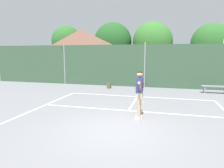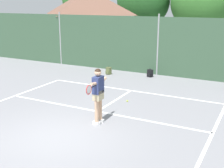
{
  "view_description": "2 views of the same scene",
  "coord_description": "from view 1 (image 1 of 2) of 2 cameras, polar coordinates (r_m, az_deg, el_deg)",
  "views": [
    {
      "loc": [
        1.54,
        -6.08,
        2.51
      ],
      "look_at": [
        -1.04,
        3.58,
        0.99
      ],
      "focal_mm": 32.62,
      "sensor_mm": 36.0,
      "label": 1
    },
    {
      "loc": [
        5.28,
        -6.49,
        3.9
      ],
      "look_at": [
        0.41,
        2.86,
        1.01
      ],
      "focal_mm": 48.19,
      "sensor_mm": 36.0,
      "label": 2
    }
  ],
  "objects": [
    {
      "name": "clubhouse_building",
      "position": [
        20.51,
        -8.75,
        8.5
      ],
      "size": [
        5.52,
        5.42,
        4.8
      ],
      "color": "beige",
      "rests_on": "ground"
    },
    {
      "name": "courtside_bench",
      "position": [
        14.27,
        26.89,
        -0.94
      ],
      "size": [
        1.6,
        0.36,
        0.48
      ],
      "color": "gray",
      "rests_on": "ground"
    },
    {
      "name": "chainlink_fence",
      "position": [
        15.19,
        9.14,
        5.01
      ],
      "size": [
        26.09,
        0.09,
        3.29
      ],
      "color": "#38563D",
      "rests_on": "ground"
    },
    {
      "name": "tennis_ball",
      "position": [
        10.42,
        8.89,
        -5.2
      ],
      "size": [
        0.07,
        0.07,
        0.07
      ],
      "primitive_type": "sphere",
      "color": "#CCE033",
      "rests_on": "ground"
    },
    {
      "name": "backpack_black",
      "position": [
        14.69,
        8.17,
        -0.5
      ],
      "size": [
        0.32,
        0.31,
        0.46
      ],
      "color": "black",
      "rests_on": "ground"
    },
    {
      "name": "tennis_player",
      "position": [
        7.8,
        7.7,
        -1.75
      ],
      "size": [
        0.27,
        1.43,
        1.85
      ],
      "color": "silver",
      "rests_on": "ground"
    },
    {
      "name": "court_markings",
      "position": [
        7.34,
        1.98,
        -11.31
      ],
      "size": [
        8.3,
        11.1,
        0.01
      ],
      "color": "white",
      "rests_on": "ground"
    },
    {
      "name": "backpack_olive",
      "position": [
        14.64,
        -0.86,
        -0.44
      ],
      "size": [
        0.32,
        0.3,
        0.46
      ],
      "color": "#566038",
      "rests_on": "ground"
    },
    {
      "name": "ground_plane",
      "position": [
        6.75,
        0.71,
        -13.15
      ],
      "size": [
        120.0,
        120.0,
        0.0
      ],
      "primitive_type": "plane",
      "color": "gray"
    },
    {
      "name": "treeline_backdrop",
      "position": [
        26.22,
        10.13,
        11.41
      ],
      "size": [
        27.47,
        4.41,
        6.42
      ],
      "color": "brown",
      "rests_on": "ground"
    }
  ]
}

